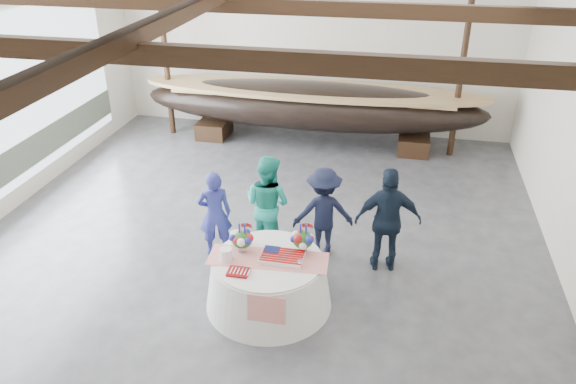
# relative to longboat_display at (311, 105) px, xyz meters

# --- Properties ---
(floor) EXTENTS (10.00, 12.00, 0.01)m
(floor) POSITION_rel_longboat_display_xyz_m (-0.14, -4.95, -1.00)
(floor) COLOR #3D3D42
(floor) RESTS_ON ground
(wall_back) EXTENTS (10.00, 0.02, 4.50)m
(wall_back) POSITION_rel_longboat_display_xyz_m (-0.14, 1.05, 1.25)
(wall_back) COLOR silver
(wall_back) RESTS_ON ground
(pavilion_structure) EXTENTS (9.80, 11.76, 4.50)m
(pavilion_structure) POSITION_rel_longboat_display_xyz_m (-0.14, -4.11, 3.00)
(pavilion_structure) COLOR black
(pavilion_structure) RESTS_ON ground
(open_bay) EXTENTS (0.03, 7.00, 3.20)m
(open_bay) POSITION_rel_longboat_display_xyz_m (-5.08, -3.95, 0.83)
(open_bay) COLOR silver
(open_bay) RESTS_ON ground
(longboat_display) EXTENTS (8.35, 1.67, 1.56)m
(longboat_display) POSITION_rel_longboat_display_xyz_m (0.00, 0.00, 0.00)
(longboat_display) COLOR black
(longboat_display) RESTS_ON ground
(banquet_table) EXTENTS (1.87, 1.87, 0.80)m
(banquet_table) POSITION_rel_longboat_display_xyz_m (0.45, -6.29, -0.60)
(banquet_table) COLOR white
(banquet_table) RESTS_ON ground
(tabletop_items) EXTENTS (1.76, 0.97, 0.40)m
(tabletop_items) POSITION_rel_longboat_display_xyz_m (0.43, -6.16, -0.05)
(tabletop_items) COLOR red
(tabletop_items) RESTS_ON banquet_table
(guest_woman_blue) EXTENTS (0.65, 0.55, 1.53)m
(guest_woman_blue) POSITION_rel_longboat_display_xyz_m (-0.74, -5.13, -0.24)
(guest_woman_blue) COLOR navy
(guest_woman_blue) RESTS_ON ground
(guest_woman_teal) EXTENTS (1.03, 0.93, 1.74)m
(guest_woman_teal) POSITION_rel_longboat_display_xyz_m (0.08, -4.81, -0.13)
(guest_woman_teal) COLOR teal
(guest_woman_teal) RESTS_ON ground
(guest_man_left) EXTENTS (1.14, 0.83, 1.58)m
(guest_man_left) POSITION_rel_longboat_display_xyz_m (1.02, -4.76, -0.21)
(guest_man_left) COLOR black
(guest_man_left) RESTS_ON ground
(guest_man_right) EXTENTS (1.11, 0.60, 1.79)m
(guest_man_right) POSITION_rel_longboat_display_xyz_m (2.09, -4.99, -0.10)
(guest_man_right) COLOR black
(guest_man_right) RESTS_ON ground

